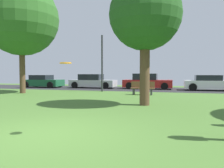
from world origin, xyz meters
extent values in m
plane|color=#47702D|center=(0.00, 0.00, 0.00)|extent=(44.00, 44.00, 0.00)
cube|color=#28282B|center=(0.00, 16.00, 0.00)|extent=(44.00, 6.40, 0.01)
cylinder|color=brown|center=(-7.88, 9.32, 1.72)|extent=(0.41, 0.41, 3.43)
sphere|color=#2D6023|center=(-7.88, 9.32, 5.46)|extent=(5.39, 5.39, 5.39)
cylinder|color=brown|center=(1.61, 5.49, 1.58)|extent=(0.45, 0.45, 3.16)
sphere|color=#23511E|center=(1.61, 5.49, 4.13)|extent=(3.27, 3.27, 3.27)
cylinder|color=orange|center=(0.50, -0.02, 1.69)|extent=(0.33, 0.33, 0.03)
cube|color=#195633|center=(-10.26, 15.66, 0.48)|extent=(4.01, 1.90, 0.66)
cube|color=black|center=(-10.46, 15.66, 1.05)|extent=(1.92, 1.67, 0.48)
cylinder|color=black|center=(-8.86, 16.61, 0.32)|extent=(0.64, 0.22, 0.64)
cylinder|color=black|center=(-8.86, 14.71, 0.32)|extent=(0.64, 0.22, 0.64)
cylinder|color=black|center=(-11.66, 16.61, 0.32)|extent=(0.64, 0.22, 0.64)
cylinder|color=black|center=(-11.66, 14.71, 0.32)|extent=(0.64, 0.22, 0.64)
cube|color=#B7B7BC|center=(-4.87, 16.14, 0.48)|extent=(4.53, 1.88, 0.65)
cube|color=black|center=(-5.09, 16.14, 1.09)|extent=(2.17, 1.66, 0.58)
cylinder|color=black|center=(-3.28, 17.09, 0.32)|extent=(0.64, 0.22, 0.64)
cylinder|color=black|center=(-3.28, 15.20, 0.32)|extent=(0.64, 0.22, 0.64)
cylinder|color=black|center=(-6.45, 17.09, 0.32)|extent=(0.64, 0.22, 0.64)
cylinder|color=black|center=(-6.45, 15.20, 0.32)|extent=(0.64, 0.22, 0.64)
cube|color=#B21E1E|center=(0.52, 16.36, 0.50)|extent=(4.54, 1.83, 0.70)
cube|color=black|center=(0.30, 16.36, 1.15)|extent=(2.18, 1.61, 0.59)
cylinder|color=black|center=(2.11, 17.27, 0.32)|extent=(0.64, 0.22, 0.64)
cylinder|color=black|center=(2.11, 15.45, 0.32)|extent=(0.64, 0.22, 0.64)
cylinder|color=black|center=(-1.06, 17.27, 0.32)|extent=(0.64, 0.22, 0.64)
cylinder|color=black|center=(-1.06, 15.45, 0.32)|extent=(0.64, 0.22, 0.64)
cube|color=white|center=(5.92, 15.69, 0.50)|extent=(4.24, 1.80, 0.71)
cube|color=black|center=(5.70, 15.69, 1.09)|extent=(2.04, 1.58, 0.46)
cylinder|color=black|center=(4.43, 16.59, 0.32)|extent=(0.64, 0.22, 0.64)
cylinder|color=black|center=(4.43, 14.79, 0.32)|extent=(0.64, 0.22, 0.64)
cube|color=brown|center=(0.86, 10.34, 0.45)|extent=(1.60, 0.44, 0.06)
cube|color=brown|center=(0.86, 10.54, 0.70)|extent=(1.60, 0.06, 0.40)
cube|color=#333338|center=(1.46, 10.34, 0.23)|extent=(0.10, 0.40, 0.45)
cube|color=#333338|center=(0.26, 10.34, 0.23)|extent=(0.10, 0.40, 0.45)
cylinder|color=#2D2D33|center=(-2.63, 12.20, 2.25)|extent=(0.14, 0.14, 4.50)
camera|label=1|loc=(2.90, -4.62, 1.45)|focal=35.46mm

